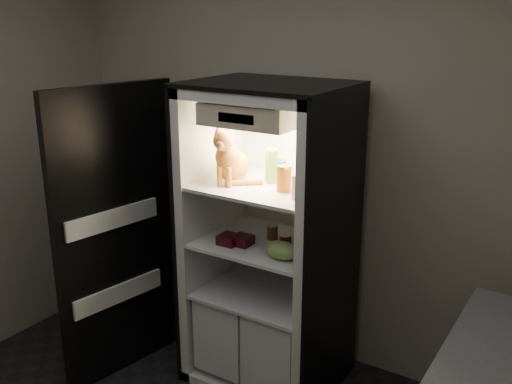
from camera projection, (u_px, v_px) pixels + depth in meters
room_shell at (82, 185)px, 2.13m from camera, size 3.60×3.60×3.60m
refrigerator at (271, 260)px, 3.49m from camera, size 0.90×0.72×1.88m
fridge_door at (118, 236)px, 3.54m from camera, size 0.21×0.87×1.85m
tabby_cat at (230, 160)px, 3.30m from camera, size 0.32×0.35×0.36m
parmesan_shaker at (272, 166)px, 3.30m from camera, size 0.08×0.08×0.20m
mayo_tub at (279, 171)px, 3.35m from camera, size 0.09×0.09×0.12m
salsa_jar at (284, 178)px, 3.15m from camera, size 0.08×0.08×0.15m
pepper_jar at (324, 170)px, 3.19m from camera, size 0.13×0.13×0.21m
cream_carton at (301, 187)px, 3.02m from camera, size 0.08×0.08×0.13m
soda_can_a at (309, 231)px, 3.39m from camera, size 0.07×0.07×0.12m
soda_can_b at (313, 238)px, 3.29m from camera, size 0.06×0.06×0.12m
soda_can_c at (285, 244)px, 3.20m from camera, size 0.06×0.06×0.11m
condiment_jar at (272, 232)px, 3.41m from camera, size 0.07×0.07×0.09m
grape_bag at (282, 250)px, 3.14m from camera, size 0.19×0.14×0.10m
berry_box_left at (229, 239)px, 3.34m from camera, size 0.11×0.11×0.06m
berry_box_right at (242, 240)px, 3.33m from camera, size 0.11×0.11×0.05m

